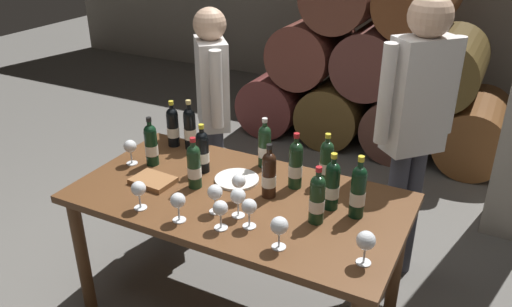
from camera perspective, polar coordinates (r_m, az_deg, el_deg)
barrel_stack at (r=4.90m, az=13.14°, el=9.06°), size 2.49×0.90×1.69m
dining_table at (r=2.68m, az=-1.97°, el=-6.31°), size 1.70×0.90×0.76m
wine_bottle_0 at (r=2.44m, az=11.31°, el=-4.12°), size 0.07×0.07×0.32m
wine_bottle_1 at (r=2.72m, az=7.85°, el=-0.89°), size 0.07×0.07×0.28m
wine_bottle_2 at (r=2.56m, az=1.46°, el=-2.32°), size 0.07×0.07×0.29m
wine_bottle_3 at (r=2.94m, az=-11.61°, el=1.02°), size 0.07×0.07×0.29m
wine_bottle_4 at (r=2.65m, az=4.43°, el=-1.20°), size 0.07×0.07×0.31m
wine_bottle_5 at (r=3.10m, az=-7.39°, el=2.84°), size 0.07×0.07×0.31m
wine_bottle_6 at (r=2.67m, az=-6.91°, el=-1.37°), size 0.07×0.07×0.28m
wine_bottle_7 at (r=2.49m, az=8.47°, el=-3.48°), size 0.07×0.07×0.30m
wine_bottle_8 at (r=2.82m, az=-5.99°, el=0.25°), size 0.07×0.07×0.28m
wine_bottle_9 at (r=3.15m, az=-9.26°, el=2.99°), size 0.07×0.07×0.29m
wine_bottle_10 at (r=2.86m, az=0.96°, el=0.89°), size 0.07×0.07×0.29m
wine_bottle_11 at (r=2.38m, az=6.83°, el=-4.99°), size 0.07×0.07×0.29m
wine_glass_0 at (r=2.20m, az=2.62°, el=-8.14°), size 0.08×0.08×0.15m
wine_glass_1 at (r=2.53m, az=-12.96°, el=-3.95°), size 0.07×0.07×0.15m
wine_glass_2 at (r=2.33m, az=-0.76°, el=-6.06°), size 0.07×0.07×0.15m
wine_glass_3 at (r=2.40m, az=-8.70°, el=-5.31°), size 0.07×0.07×0.15m
wine_glass_4 at (r=2.45m, az=-4.60°, el=-4.43°), size 0.07×0.07×0.15m
wine_glass_5 at (r=2.16m, az=12.15°, el=-9.56°), size 0.08×0.08×0.15m
wine_glass_6 at (r=2.33m, az=-4.00°, el=-6.22°), size 0.07×0.07×0.14m
wine_glass_7 at (r=2.41m, az=-2.02°, el=-4.86°), size 0.07×0.07×0.15m
wine_glass_8 at (r=2.54m, az=-1.93°, el=-3.23°), size 0.07×0.07×0.14m
wine_glass_9 at (r=2.98m, az=-13.85°, el=0.69°), size 0.07×0.07×0.15m
tasting_notebook at (r=2.79m, az=-11.41°, el=-2.99°), size 0.23×0.17×0.03m
serving_plate at (r=2.76m, az=-2.16°, el=-2.90°), size 0.24×0.24×0.01m
sommelier_presenting at (r=2.95m, az=17.34°, el=3.76°), size 0.36×0.38×1.72m
taster_seated_left at (r=3.40m, az=-4.84°, el=5.63°), size 0.34×0.40×1.54m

